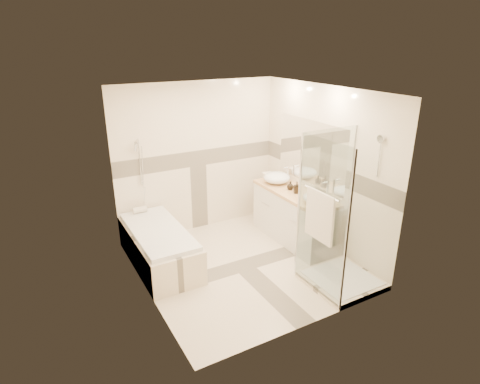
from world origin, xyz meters
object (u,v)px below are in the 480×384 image
shower_enclosure (334,250)px  amenity_bottle_a (297,187)px  vanity (294,216)px  amenity_bottle_b (290,186)px  vessel_sink_near (277,178)px  bathtub (159,245)px  vessel_sink_far (315,198)px

shower_enclosure → amenity_bottle_a: (0.27, 1.21, 0.44)m
vanity → shower_enclosure: shower_enclosure is taller
shower_enclosure → amenity_bottle_b: (0.27, 1.37, 0.41)m
vessel_sink_near → amenity_bottle_b: (0.00, -0.38, -0.02)m
shower_enclosure → vessel_sink_near: shower_enclosure is taller
vanity → amenity_bottle_b: (-0.02, 0.10, 0.49)m
bathtub → amenity_bottle_a: size_ratio=9.23×
vessel_sink_far → amenity_bottle_a: bearing=90.0°
vanity → vessel_sink_near: 0.70m
amenity_bottle_b → vanity: bearing=-79.1°
amenity_bottle_a → amenity_bottle_b: bearing=90.0°
shower_enclosure → amenity_bottle_b: bearing=78.8°
vessel_sink_near → vessel_sink_far: size_ratio=1.23×
vanity → vessel_sink_near: vessel_sink_near is taller
amenity_bottle_a → bathtub: bearing=169.0°
bathtub → amenity_bottle_b: bearing=-6.6°
vanity → shower_enclosure: (-0.29, -1.27, 0.08)m
bathtub → vanity: (2.15, -0.35, 0.12)m
vanity → bathtub: bearing=170.8°
vanity → shower_enclosure: bearing=-103.0°
shower_enclosure → vessel_sink_far: size_ratio=5.68×
bathtub → shower_enclosure: (1.86, -1.62, 0.20)m
shower_enclosure → vessel_sink_near: size_ratio=4.61×
vessel_sink_near → amenity_bottle_a: (0.00, -0.55, 0.00)m
bathtub → vanity: bearing=-9.2°
vessel_sink_near → amenity_bottle_b: bearing=-90.0°
amenity_bottle_b → amenity_bottle_a: bearing=-90.0°
shower_enclosure → vessel_sink_near: (0.27, 1.75, 0.43)m
amenity_bottle_a → amenity_bottle_b: 0.17m
vanity → vessel_sink_far: size_ratio=4.51×
vanity → amenity_bottle_a: (-0.02, -0.06, 0.52)m
shower_enclosure → amenity_bottle_a: 1.31m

